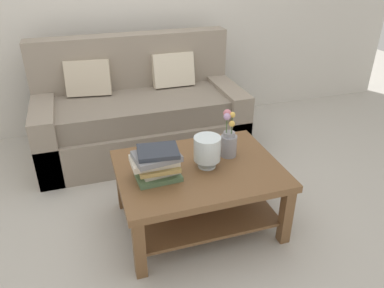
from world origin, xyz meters
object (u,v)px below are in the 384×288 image
Objects in this scene: book_stack_main at (157,163)px; glass_hurricane_vase at (207,149)px; coffee_table at (198,183)px; flower_pitcher at (229,140)px; couch at (140,114)px.

glass_hurricane_vase is at bearing 4.70° from book_stack_main.
flower_pitcher reaches higher than coffee_table.
coffee_table is at bearing 172.57° from glass_hurricane_vase.
couch is 1.27m from coffee_table.
book_stack_main is 0.56m from flower_pitcher.
couch is 6.10× the size of book_stack_main.
flower_pitcher is at bearing 19.04° from coffee_table.
glass_hurricane_vase reaches higher than coffee_table.
couch is 1.27m from flower_pitcher.
glass_hurricane_vase is (0.35, 0.03, 0.02)m from book_stack_main.
couch reaches higher than glass_hurricane_vase.
glass_hurricane_vase is 0.22m from flower_pitcher.
couch reaches higher than book_stack_main.
couch is at bearing 84.67° from book_stack_main.
coffee_table is (0.17, -1.26, -0.02)m from couch.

